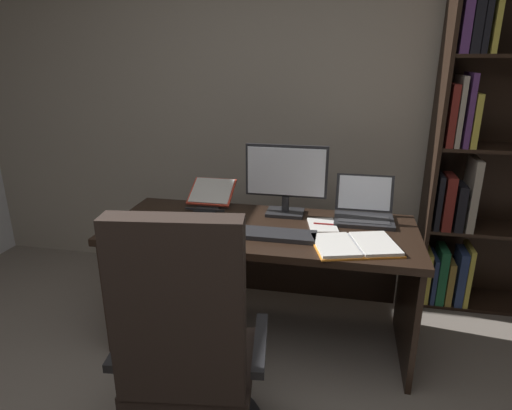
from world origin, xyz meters
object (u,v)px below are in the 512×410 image
at_px(office_chair, 188,362).
at_px(notepad, 323,225).
at_px(keyboard, 276,235).
at_px(open_binder, 355,245).
at_px(monitor, 286,180).
at_px(reading_stand_with_book, 211,194).
at_px(laptop, 364,211).
at_px(desk, 264,253).
at_px(bookshelf, 492,157).
at_px(pen, 326,224).
at_px(computer_mouse, 221,229).

height_order(office_chair, notepad, office_chair).
xyz_separation_m(office_chair, keyboard, (0.23, 0.75, 0.26)).
bearing_deg(notepad, open_binder, -55.01).
distance_m(open_binder, notepad, 0.31).
height_order(office_chair, monitor, monitor).
bearing_deg(reading_stand_with_book, laptop, -3.60).
bearing_deg(keyboard, desk, 116.24).
height_order(desk, bookshelf, bookshelf).
bearing_deg(pen, keyboard, -141.38).
xyz_separation_m(computer_mouse, notepad, (0.53, 0.20, -0.02)).
bearing_deg(office_chair, keyboard, 65.13).
bearing_deg(notepad, pen, 0.00).
height_order(monitor, reading_stand_with_book, monitor).
height_order(computer_mouse, notepad, computer_mouse).
xyz_separation_m(open_binder, notepad, (-0.18, 0.25, -0.01)).
bearing_deg(laptop, notepad, -144.92).
xyz_separation_m(bookshelf, laptop, (-0.78, -0.47, -0.25)).
bearing_deg(office_chair, desk, 74.42).
bearing_deg(bookshelf, open_binder, -133.33).
xyz_separation_m(notepad, pen, (0.02, 0.00, 0.01)).
distance_m(reading_stand_with_book, notepad, 0.75).
xyz_separation_m(monitor, computer_mouse, (-0.30, -0.36, -0.19)).
xyz_separation_m(monitor, keyboard, (0.00, -0.36, -0.20)).
relative_size(bookshelf, laptop, 6.52).
bearing_deg(open_binder, bookshelf, 30.50).
distance_m(desk, monitor, 0.45).
height_order(laptop, pen, laptop).
bearing_deg(reading_stand_with_book, desk, -29.50).
xyz_separation_m(office_chair, pen, (0.48, 0.95, 0.26)).
relative_size(keyboard, computer_mouse, 4.04).
distance_m(bookshelf, keyboard, 1.51).
height_order(laptop, keyboard, laptop).
distance_m(bookshelf, office_chair, 2.22).
relative_size(monitor, pen, 3.44).
height_order(keyboard, open_binder, same).
height_order(laptop, computer_mouse, laptop).
height_order(keyboard, computer_mouse, computer_mouse).
bearing_deg(laptop, desk, -164.21).
height_order(monitor, open_binder, monitor).
relative_size(office_chair, computer_mouse, 10.91).
bearing_deg(laptop, office_chair, -121.83).
bearing_deg(desk, computer_mouse, -134.70).
bearing_deg(bookshelf, keyboard, -146.19).
relative_size(monitor, laptop, 1.44).
bearing_deg(pen, desk, 179.74).
bearing_deg(desk, keyboard, -63.76).
xyz_separation_m(desk, office_chair, (-0.13, -0.95, -0.05)).
xyz_separation_m(keyboard, reading_stand_with_book, (-0.48, 0.42, 0.06)).
bearing_deg(desk, laptop, 15.79).
bearing_deg(office_chair, monitor, 70.44).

